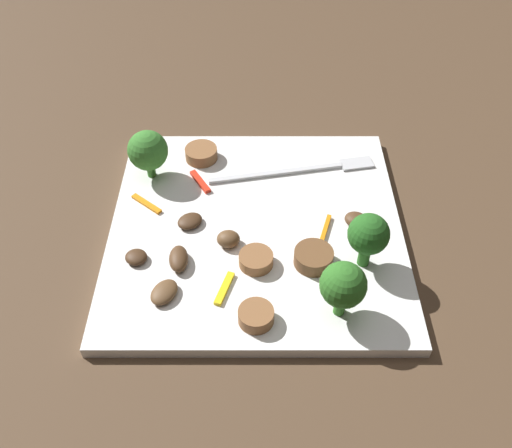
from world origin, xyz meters
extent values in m
plane|color=#4C3826|center=(0.00, 0.00, 0.00)|extent=(1.40, 1.40, 0.00)
cube|color=white|center=(0.00, 0.00, 0.01)|extent=(0.28, 0.28, 0.01)
cube|color=silver|center=(0.02, 0.07, 0.01)|extent=(0.14, 0.03, 0.00)
cube|color=silver|center=(0.11, 0.09, 0.01)|extent=(0.04, 0.02, 0.00)
cylinder|color=#408630|center=(-0.11, 0.07, 0.02)|extent=(0.01, 0.01, 0.02)
sphere|color=#387A2D|center=(-0.11, 0.07, 0.05)|extent=(0.04, 0.04, 0.04)
cylinder|color=#347525|center=(0.07, -0.10, 0.02)|extent=(0.01, 0.01, 0.03)
sphere|color=#2D6B23|center=(0.07, -0.10, 0.05)|extent=(0.04, 0.04, 0.04)
cylinder|color=#296420|center=(0.10, -0.05, 0.03)|extent=(0.01, 0.01, 0.03)
sphere|color=#235B1E|center=(0.10, -0.05, 0.05)|extent=(0.04, 0.04, 0.04)
cylinder|color=brown|center=(-0.06, 0.10, 0.02)|extent=(0.05, 0.05, 0.01)
cylinder|color=brown|center=(0.05, -0.05, 0.02)|extent=(0.05, 0.05, 0.01)
cylinder|color=brown|center=(0.00, -0.05, 0.02)|extent=(0.04, 0.04, 0.01)
cylinder|color=brown|center=(0.00, -0.11, 0.02)|extent=(0.04, 0.04, 0.01)
ellipsoid|color=brown|center=(-0.03, -0.03, 0.02)|extent=(0.02, 0.02, 0.01)
ellipsoid|color=#422B19|center=(-0.06, 0.00, 0.02)|extent=(0.03, 0.03, 0.01)
ellipsoid|color=#4C331E|center=(0.10, 0.00, 0.02)|extent=(0.03, 0.03, 0.01)
ellipsoid|color=brown|center=(-0.08, -0.09, 0.02)|extent=(0.03, 0.04, 0.01)
ellipsoid|color=#4C331E|center=(-0.07, -0.05, 0.02)|extent=(0.02, 0.03, 0.01)
ellipsoid|color=#422B19|center=(-0.11, -0.05, 0.02)|extent=(0.03, 0.03, 0.01)
cube|color=orange|center=(-0.11, 0.03, 0.01)|extent=(0.03, 0.03, 0.00)
cube|color=red|center=(-0.06, 0.06, 0.01)|extent=(0.02, 0.03, 0.00)
cube|color=orange|center=(0.07, -0.01, 0.01)|extent=(0.02, 0.05, 0.00)
cube|color=yellow|center=(-0.03, -0.08, 0.01)|extent=(0.02, 0.04, 0.00)
camera|label=1|loc=(0.00, -0.38, 0.40)|focal=39.41mm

